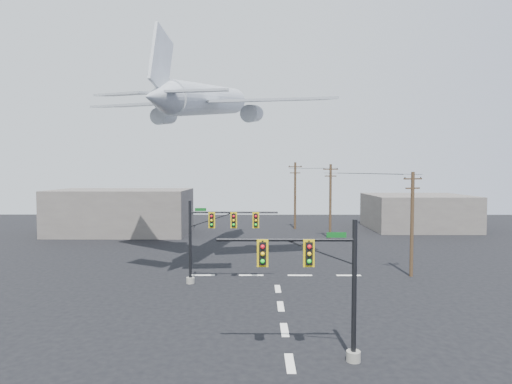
{
  "coord_description": "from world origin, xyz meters",
  "views": [
    {
      "loc": [
        -1.42,
        -22.7,
        8.64
      ],
      "look_at": [
        -1.57,
        5.0,
        7.22
      ],
      "focal_mm": 30.0,
      "sensor_mm": 36.0,
      "label": 1
    }
  ],
  "objects_px": {
    "utility_pole_b": "(330,200)",
    "airliner": "(208,100)",
    "signal_mast_far": "(212,236)",
    "utility_pole_c": "(295,194)",
    "signal_mast_near": "(324,286)",
    "utility_pole_a": "(412,222)"
  },
  "relations": [
    {
      "from": "utility_pole_c",
      "to": "airliner",
      "type": "xyz_separation_m",
      "value": [
        -10.14,
        -22.17,
        10.03
      ]
    },
    {
      "from": "signal_mast_far",
      "to": "airliner",
      "type": "height_order",
      "value": "airliner"
    },
    {
      "from": "signal_mast_far",
      "to": "utility_pole_a",
      "type": "xyz_separation_m",
      "value": [
        15.92,
        2.29,
        0.83
      ]
    },
    {
      "from": "utility_pole_a",
      "to": "utility_pole_b",
      "type": "distance_m",
      "value": 18.97
    },
    {
      "from": "signal_mast_near",
      "to": "utility_pole_a",
      "type": "relative_size",
      "value": 0.76
    },
    {
      "from": "signal_mast_far",
      "to": "utility_pole_c",
      "type": "height_order",
      "value": "utility_pole_c"
    },
    {
      "from": "signal_mast_near",
      "to": "utility_pole_a",
      "type": "height_order",
      "value": "utility_pole_a"
    },
    {
      "from": "utility_pole_c",
      "to": "airliner",
      "type": "bearing_deg",
      "value": -125.9
    },
    {
      "from": "utility_pole_b",
      "to": "airliner",
      "type": "relative_size",
      "value": 0.37
    },
    {
      "from": "utility_pole_a",
      "to": "utility_pole_b",
      "type": "xyz_separation_m",
      "value": [
        -3.47,
        18.65,
        0.46
      ]
    },
    {
      "from": "utility_pole_b",
      "to": "utility_pole_c",
      "type": "distance_m",
      "value": 10.04
    },
    {
      "from": "utility_pole_a",
      "to": "airliner",
      "type": "bearing_deg",
      "value": 142.97
    },
    {
      "from": "signal_mast_near",
      "to": "utility_pole_b",
      "type": "relative_size",
      "value": 0.69
    },
    {
      "from": "signal_mast_near",
      "to": "airliner",
      "type": "height_order",
      "value": "airliner"
    },
    {
      "from": "signal_mast_far",
      "to": "utility_pole_c",
      "type": "distance_m",
      "value": 31.62
    },
    {
      "from": "signal_mast_near",
      "to": "utility_pole_a",
      "type": "distance_m",
      "value": 18.23
    },
    {
      "from": "utility_pole_b",
      "to": "airliner",
      "type": "xyz_separation_m",
      "value": [
        -13.73,
        -12.79,
        10.24
      ]
    },
    {
      "from": "signal_mast_near",
      "to": "airliner",
      "type": "relative_size",
      "value": 0.26
    },
    {
      "from": "airliner",
      "to": "signal_mast_near",
      "type": "bearing_deg",
      "value": -147.7
    },
    {
      "from": "airliner",
      "to": "signal_mast_far",
      "type": "bearing_deg",
      "value": -158.63
    },
    {
      "from": "signal_mast_near",
      "to": "airliner",
      "type": "xyz_separation_m",
      "value": [
        -7.71,
        21.39,
        11.67
      ]
    },
    {
      "from": "utility_pole_a",
      "to": "airliner",
      "type": "xyz_separation_m",
      "value": [
        -17.2,
        5.85,
        10.7
      ]
    }
  ]
}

